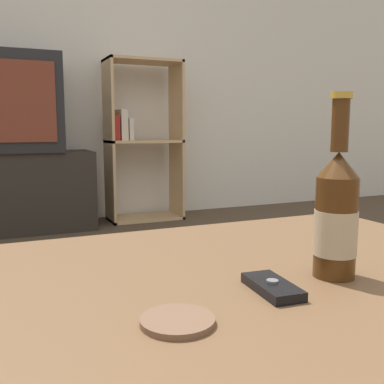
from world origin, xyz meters
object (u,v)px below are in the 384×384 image
object	(u,v)px
bookshelf	(140,139)
cell_phone	(271,287)
television	(13,103)
beer_bottle	(336,215)
tv_stand	(18,192)

from	to	relation	value
bookshelf	cell_phone	distance (m)	2.89
television	cell_phone	xyz separation A→B (m)	(0.22, -2.74, -0.39)
bookshelf	beer_bottle	distance (m)	2.85
tv_stand	cell_phone	xyz separation A→B (m)	(0.22, -2.75, 0.21)
cell_phone	bookshelf	bearing A→B (deg)	80.95
tv_stand	cell_phone	bearing A→B (deg)	-85.35
bookshelf	beer_bottle	size ratio (longest dim) A/B	4.31
beer_bottle	cell_phone	world-z (taller)	beer_bottle
beer_bottle	cell_phone	bearing A→B (deg)	-172.57
television	beer_bottle	size ratio (longest dim) A/B	2.30
television	bookshelf	size ratio (longest dim) A/B	0.53
television	bookshelf	distance (m)	0.93
beer_bottle	tv_stand	bearing A→B (deg)	97.28
tv_stand	bookshelf	bearing A→B (deg)	3.91
cell_phone	beer_bottle	bearing A→B (deg)	11.83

